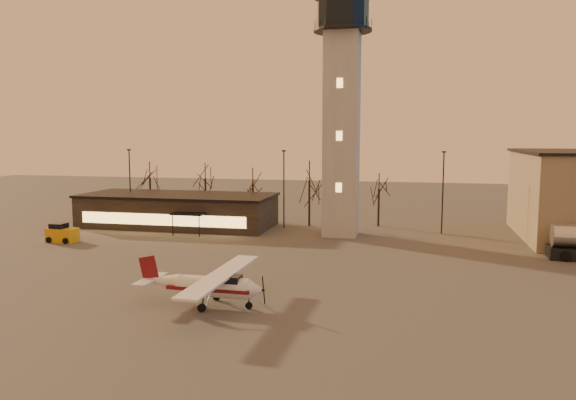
{
  "coord_description": "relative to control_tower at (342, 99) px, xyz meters",
  "views": [
    {
      "loc": [
        8.83,
        -36.74,
        12.13
      ],
      "look_at": [
        -2.62,
        13.0,
        6.17
      ],
      "focal_mm": 35.0,
      "sensor_mm": 36.0,
      "label": 1
    }
  ],
  "objects": [
    {
      "name": "control_tower",
      "position": [
        0.0,
        0.0,
        0.0
      ],
      "size": [
        6.8,
        6.8,
        32.6
      ],
      "color": "gray",
      "rests_on": "ground"
    },
    {
      "name": "service_cart",
      "position": [
        -30.33,
        -11.27,
        -15.51
      ],
      "size": [
        3.45,
        2.31,
        2.13
      ],
      "rotation": [
        0.0,
        0.0,
        -0.06
      ],
      "color": "#CE8E0C",
      "rests_on": "ground"
    },
    {
      "name": "tree_row",
      "position": [
        -13.7,
        9.16,
        -10.39
      ],
      "size": [
        37.2,
        9.2,
        8.8
      ],
      "color": "black",
      "rests_on": "ground"
    },
    {
      "name": "light_poles",
      "position": [
        0.5,
        1.0,
        -10.92
      ],
      "size": [
        58.5,
        12.25,
        10.14
      ],
      "color": "black",
      "rests_on": "ground"
    },
    {
      "name": "ground",
      "position": [
        0.0,
        -30.0,
        -16.33
      ],
      "size": [
        220.0,
        220.0,
        0.0
      ],
      "primitive_type": "plane",
      "color": "#474441",
      "rests_on": "ground"
    },
    {
      "name": "terminal",
      "position": [
        -21.99,
        1.98,
        -14.17
      ],
      "size": [
        25.4,
        12.2,
        4.3
      ],
      "color": "black",
      "rests_on": "ground"
    },
    {
      "name": "cessna_front",
      "position": [
        -4.83,
        -30.23,
        -15.14
      ],
      "size": [
        9.9,
        12.52,
        3.46
      ],
      "rotation": [
        0.0,
        0.0,
        -0.02
      ],
      "color": "silver",
      "rests_on": "ground"
    }
  ]
}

